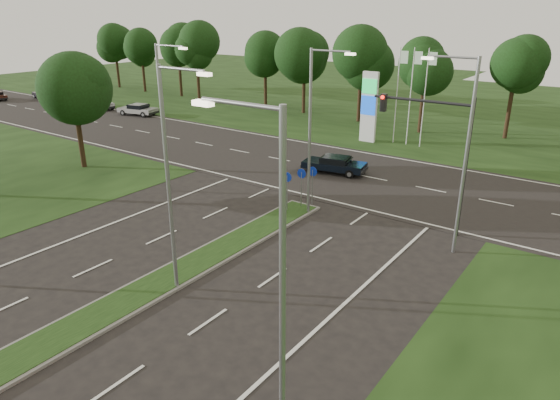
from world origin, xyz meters
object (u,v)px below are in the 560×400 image
Objects in this scene: navy_sedan at (335,164)px; far_car_a at (138,109)px; far_car_c at (44,94)px; far_car_b at (101,103)px.

far_car_a reaches higher than navy_sedan.
far_car_a is at bearing -78.16° from far_car_c.
far_car_c is at bearing 77.99° from far_car_a.
navy_sedan is at bearing -81.62° from far_car_b.
far_car_b is at bearing -78.20° from far_car_c.
navy_sedan is 1.01× the size of far_car_a.
far_car_a is (-27.86, 5.51, 0.02)m from navy_sedan.
far_car_b reaches higher than far_car_c.
navy_sedan is 46.76m from far_car_c.
far_car_b reaches higher than far_car_a.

